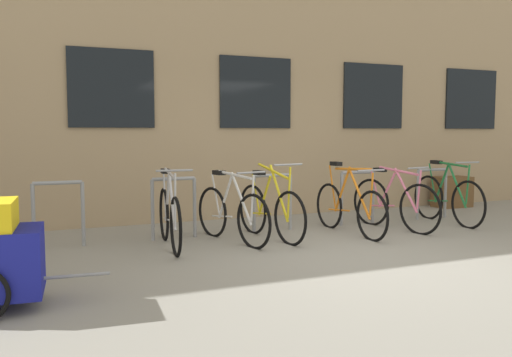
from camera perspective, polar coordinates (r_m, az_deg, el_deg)
The scene contains 10 objects.
ground_plane at distance 6.53m, azimuth 10.99°, elevation -8.19°, with size 42.00×42.00×0.00m, color gray.
storefront_building at distance 12.59m, azimuth -6.35°, elevation 13.27°, with size 28.00×6.98×6.59m.
bike_rack at distance 7.94m, azimuth 1.77°, elevation -1.87°, with size 6.64×0.05×0.86m.
bicycle_silver at distance 6.94m, azimuth -9.25°, elevation -4.03°, with size 0.44×1.74×1.05m.
bicycle_orange at distance 7.87m, azimuth 9.95°, elevation -3.03°, with size 0.44×1.81×1.05m.
bicycle_white at distance 7.19m, azimuth -2.61°, elevation -3.74°, with size 0.55×1.67×1.00m.
bicycle_yellow at distance 7.40m, azimuth 1.54°, elevation -3.44°, with size 0.44×1.68×1.09m.
bicycle_pink at distance 8.38m, azimuth 14.58°, elevation -2.57°, with size 0.48×1.70×0.99m.
bicycle_green at distance 9.20m, azimuth 19.80°, elevation -2.00°, with size 0.44×1.73×1.04m.
planter_box at distance 11.20m, azimuth 20.26°, elevation -1.34°, with size 0.70×0.44×0.60m, color brown.
Camera 1 is at (-3.55, -5.27, 1.48)m, focal length 37.36 mm.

